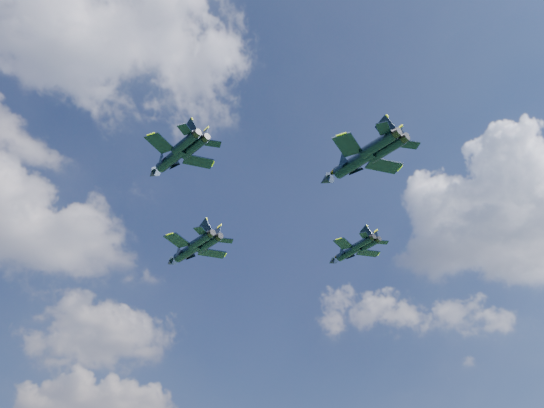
{
  "coord_description": "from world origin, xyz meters",
  "views": [
    {
      "loc": [
        -41.48,
        -75.69,
        3.52
      ],
      "look_at": [
        -5.33,
        4.02,
        58.62
      ],
      "focal_mm": 40.0,
      "sensor_mm": 36.0,
      "label": 1
    }
  ],
  "objects_px": {
    "jet_lead": "(187,252)",
    "jet_slot": "(352,163)",
    "jet_left": "(170,159)",
    "jet_right": "(348,253)"
  },
  "relations": [
    {
      "from": "jet_left",
      "to": "jet_lead",
      "type": "bearing_deg",
      "value": 50.55
    },
    {
      "from": "jet_right",
      "to": "jet_left",
      "type": "bearing_deg",
      "value": -174.68
    },
    {
      "from": "jet_lead",
      "to": "jet_left",
      "type": "relative_size",
      "value": 1.15
    },
    {
      "from": "jet_right",
      "to": "jet_slot",
      "type": "xyz_separation_m",
      "value": [
        -13.72,
        -24.73,
        0.48
      ]
    },
    {
      "from": "jet_left",
      "to": "jet_slot",
      "type": "xyz_separation_m",
      "value": [
        24.92,
        -12.79,
        -1.79
      ]
    },
    {
      "from": "jet_left",
      "to": "jet_slot",
      "type": "bearing_deg",
      "value": -44.07
    },
    {
      "from": "jet_lead",
      "to": "jet_slot",
      "type": "xyz_separation_m",
      "value": [
        13.51,
        -40.25,
        -1.21
      ]
    },
    {
      "from": "jet_lead",
      "to": "jet_right",
      "type": "height_order",
      "value": "jet_lead"
    },
    {
      "from": "jet_right",
      "to": "jet_slot",
      "type": "height_order",
      "value": "jet_slot"
    },
    {
      "from": "jet_right",
      "to": "jet_slot",
      "type": "relative_size",
      "value": 0.79
    }
  ]
}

